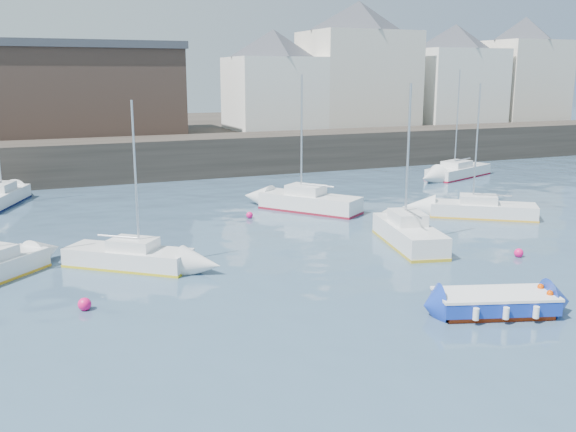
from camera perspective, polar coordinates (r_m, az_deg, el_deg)
name	(u,v)px	position (r m, az deg, el deg)	size (l,w,h in m)	color
water	(447,348)	(19.65, 13.99, -11.34)	(220.00, 220.00, 0.00)	#2D4760
quay_wall	(173,157)	(50.86, -10.15, 5.19)	(90.00, 5.00, 3.00)	#28231E
land_strip	(134,138)	(68.44, -13.54, 6.80)	(90.00, 32.00, 2.80)	#28231E
bldg_east_a	(358,63)	(64.25, 6.24, 13.33)	(13.36, 13.36, 11.80)	beige
bldg_east_b	(454,73)	(69.82, 14.53, 12.17)	(11.88, 11.88, 9.95)	white
bldg_east_c	(523,69)	(75.58, 20.12, 12.20)	(11.14, 11.14, 10.95)	beige
bldg_east_d	(274,79)	(59.94, -1.28, 12.08)	(11.14, 11.14, 8.95)	white
warehouse	(79,89)	(57.47, -18.12, 10.72)	(16.40, 10.40, 7.60)	#3D2D26
blue_dinghy	(495,302)	(22.54, 17.90, -7.30)	(4.25, 2.82, 0.75)	maroon
sailboat_b	(129,257)	(27.32, -13.96, -3.53)	(5.19, 4.67, 6.83)	white
sailboat_c	(409,234)	(30.31, 10.68, -1.55)	(3.04, 5.90, 7.42)	white
sailboat_d	(482,209)	(37.35, 16.89, 0.58)	(5.73, 4.85, 7.33)	white
sailboat_f	(309,202)	(37.31, 1.92, 1.27)	(5.09, 5.96, 7.79)	white
sailboat_g	(458,171)	(51.49, 14.89, 3.89)	(6.73, 4.37, 8.15)	white
buoy_near	(85,310)	(23.02, -17.60, -7.96)	(0.45, 0.45, 0.45)	#F51066
buoy_mid	(518,257)	(29.84, 19.80, -3.44)	(0.40, 0.40, 0.40)	#F51066
buoy_far	(250,218)	(35.63, -3.43, -0.18)	(0.37, 0.37, 0.37)	#F51066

